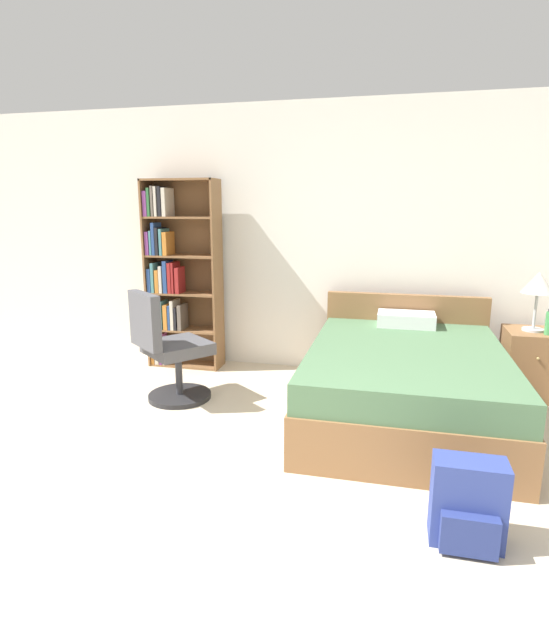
% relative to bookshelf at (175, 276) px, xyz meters
% --- Properties ---
extents(ground_plane, '(14.00, 14.00, 0.00)m').
position_rel_bookshelf_xyz_m(ground_plane, '(1.57, -2.97, -0.94)').
color(ground_plane, beige).
extents(wall_back, '(9.00, 0.06, 2.60)m').
position_rel_bookshelf_xyz_m(wall_back, '(1.57, 0.26, 0.36)').
color(wall_back, white).
rests_on(wall_back, ground_plane).
extents(bookshelf, '(0.75, 0.28, 1.89)m').
position_rel_bookshelf_xyz_m(bookshelf, '(0.00, 0.00, 0.00)').
color(bookshelf, brown).
rests_on(bookshelf, ground_plane).
extents(bed, '(1.47, 1.99, 0.83)m').
position_rel_bookshelf_xyz_m(bed, '(2.29, -0.83, -0.64)').
color(bed, brown).
rests_on(bed, ground_plane).
extents(office_chair, '(0.71, 0.72, 0.96)m').
position_rel_bookshelf_xyz_m(office_chair, '(0.35, -0.95, -0.50)').
color(office_chair, '#232326').
rests_on(office_chair, ground_plane).
extents(nightstand, '(0.42, 0.49, 0.59)m').
position_rel_bookshelf_xyz_m(nightstand, '(3.35, -0.10, -0.65)').
color(nightstand, brown).
rests_on(nightstand, ground_plane).
extents(table_lamp, '(0.26, 0.26, 0.51)m').
position_rel_bookshelf_xyz_m(table_lamp, '(3.35, -0.10, 0.04)').
color(table_lamp, '#B2B2B7').
rests_on(table_lamp, nightstand).
extents(backpack_blue, '(0.35, 0.25, 0.44)m').
position_rel_bookshelf_xyz_m(backpack_blue, '(2.57, -2.32, -0.73)').
color(backpack_blue, navy).
rests_on(backpack_blue, ground_plane).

